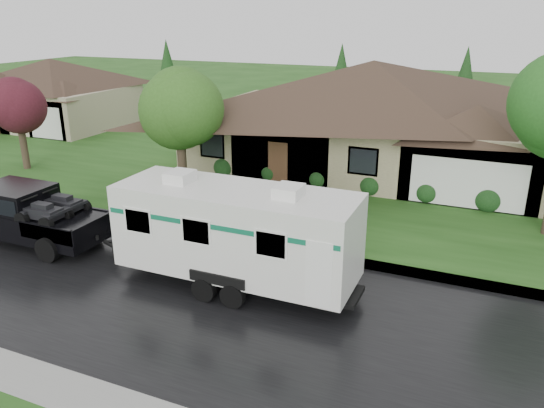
% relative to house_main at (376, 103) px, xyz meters
% --- Properties ---
extents(ground, '(140.00, 140.00, 0.00)m').
position_rel_house_main_xyz_m(ground, '(-2.29, -13.84, -3.59)').
color(ground, '#204917').
rests_on(ground, ground).
extents(road, '(140.00, 8.00, 0.01)m').
position_rel_house_main_xyz_m(road, '(-2.29, -15.84, -3.59)').
color(road, black).
rests_on(road, ground).
extents(curb, '(140.00, 0.50, 0.15)m').
position_rel_house_main_xyz_m(curb, '(-2.29, -11.59, -3.52)').
color(curb, gray).
rests_on(curb, ground).
extents(lawn, '(140.00, 26.00, 0.15)m').
position_rel_house_main_xyz_m(lawn, '(-2.29, 1.16, -3.52)').
color(lawn, '#204917').
rests_on(lawn, ground).
extents(house_main, '(19.44, 10.80, 6.90)m').
position_rel_house_main_xyz_m(house_main, '(0.00, 0.00, 0.00)').
color(house_main, gray).
rests_on(house_main, lawn).
extents(house_far, '(10.80, 8.64, 5.80)m').
position_rel_house_main_xyz_m(house_far, '(-24.07, 2.02, -0.62)').
color(house_far, tan).
rests_on(house_far, lawn).
extents(tree_left_green, '(3.49, 3.49, 5.78)m').
position_rel_house_main_xyz_m(tree_left_green, '(-6.85, -8.08, 0.57)').
color(tree_left_green, '#382B1E').
rests_on(tree_left_green, lawn).
extents(tree_red, '(3.01, 3.01, 4.98)m').
position_rel_house_main_xyz_m(tree_red, '(-17.05, -7.55, 0.01)').
color(tree_red, '#382B1E').
rests_on(tree_red, lawn).
extents(shrub_row, '(13.60, 1.00, 1.00)m').
position_rel_house_main_xyz_m(shrub_row, '(-0.29, -4.54, -2.94)').
color(shrub_row, '#143814').
rests_on(shrub_row, lawn).
extents(pickup_truck, '(6.31, 2.40, 2.10)m').
position_rel_house_main_xyz_m(pickup_truck, '(-9.70, -14.48, -2.47)').
color(pickup_truck, black).
rests_on(pickup_truck, ground).
extents(travel_trailer, '(7.78, 2.73, 3.49)m').
position_rel_house_main_xyz_m(travel_trailer, '(-0.89, -14.48, -1.74)').
color(travel_trailer, silver).
rests_on(travel_trailer, ground).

